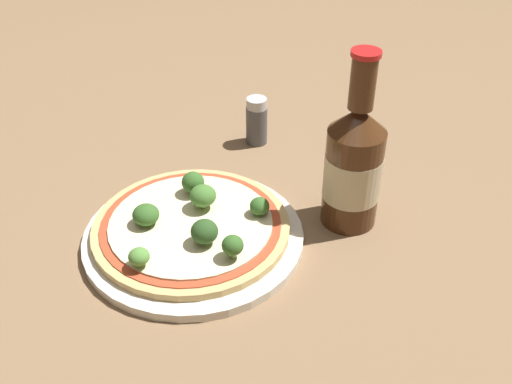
# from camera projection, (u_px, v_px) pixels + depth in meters

# --- Properties ---
(ground_plane) EXTENTS (3.00, 3.00, 0.00)m
(ground_plane) POSITION_uv_depth(u_px,v_px,m) (200.00, 235.00, 0.76)
(ground_plane) COLOR #846647
(plate) EXTENTS (0.28, 0.28, 0.01)m
(plate) POSITION_uv_depth(u_px,v_px,m) (194.00, 237.00, 0.75)
(plate) COLOR silver
(plate) RESTS_ON ground_plane
(pizza) EXTENTS (0.25, 0.25, 0.01)m
(pizza) POSITION_uv_depth(u_px,v_px,m) (192.00, 227.00, 0.75)
(pizza) COLOR tan
(pizza) RESTS_ON plate
(broccoli_floret_0) EXTENTS (0.03, 0.03, 0.03)m
(broccoli_floret_0) POSITION_uv_depth(u_px,v_px,m) (204.00, 232.00, 0.70)
(broccoli_floret_0) COLOR #89A866
(broccoli_floret_0) RESTS_ON pizza
(broccoli_floret_1) EXTENTS (0.03, 0.03, 0.03)m
(broccoli_floret_1) POSITION_uv_depth(u_px,v_px,m) (203.00, 196.00, 0.76)
(broccoli_floret_1) COLOR #89A866
(broccoli_floret_1) RESTS_ON pizza
(broccoli_floret_2) EXTENTS (0.03, 0.03, 0.03)m
(broccoli_floret_2) POSITION_uv_depth(u_px,v_px,m) (230.00, 246.00, 0.68)
(broccoli_floret_2) COLOR #89A866
(broccoli_floret_2) RESTS_ON pizza
(broccoli_floret_3) EXTENTS (0.03, 0.03, 0.03)m
(broccoli_floret_3) POSITION_uv_depth(u_px,v_px,m) (146.00, 215.00, 0.73)
(broccoli_floret_3) COLOR #89A866
(broccoli_floret_3) RESTS_ON pizza
(broccoli_floret_4) EXTENTS (0.02, 0.02, 0.02)m
(broccoli_floret_4) POSITION_uv_depth(u_px,v_px,m) (139.00, 257.00, 0.67)
(broccoli_floret_4) COLOR #89A866
(broccoli_floret_4) RESTS_ON pizza
(broccoli_floret_5) EXTENTS (0.02, 0.02, 0.02)m
(broccoli_floret_5) POSITION_uv_depth(u_px,v_px,m) (260.00, 206.00, 0.75)
(broccoli_floret_5) COLOR #89A866
(broccoli_floret_5) RESTS_ON pizza
(broccoli_floret_6) EXTENTS (0.03, 0.03, 0.03)m
(broccoli_floret_6) POSITION_uv_depth(u_px,v_px,m) (193.00, 182.00, 0.78)
(broccoli_floret_6) COLOR #89A866
(broccoli_floret_6) RESTS_ON pizza
(beer_bottle) EXTENTS (0.07, 0.07, 0.23)m
(beer_bottle) POSITION_uv_depth(u_px,v_px,m) (353.00, 165.00, 0.74)
(beer_bottle) COLOR #472814
(beer_bottle) RESTS_ON ground_plane
(pepper_shaker) EXTENTS (0.03, 0.03, 0.08)m
(pepper_shaker) POSITION_uv_depth(u_px,v_px,m) (257.00, 121.00, 0.93)
(pepper_shaker) COLOR #4C4C51
(pepper_shaker) RESTS_ON ground_plane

